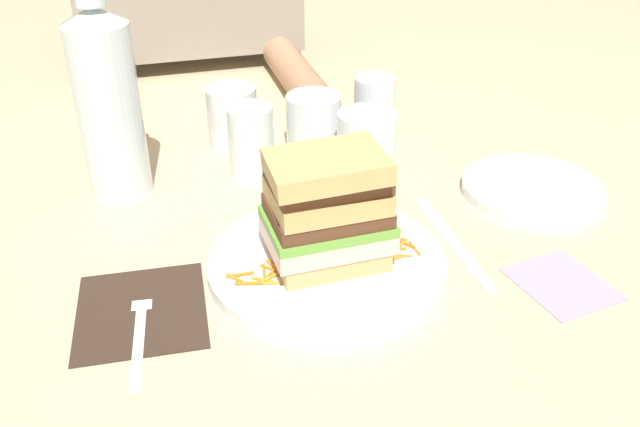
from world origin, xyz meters
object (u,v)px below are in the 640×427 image
at_px(empty_tumbler_0, 251,142).
at_px(fork, 140,322).
at_px(main_plate, 328,265).
at_px(empty_tumbler_2, 374,108).
at_px(knife, 455,243).
at_px(empty_tumbler_1, 232,116).
at_px(napkin_dark, 141,310).
at_px(empty_tumbler_3, 314,122).
at_px(juice_glass, 366,143).
at_px(napkin_pink, 562,283).
at_px(water_bottle, 108,101).
at_px(sandwich, 328,211).
at_px(side_plate, 532,189).

bearing_deg(empty_tumbler_0, fork, -120.84).
distance_m(main_plate, empty_tumbler_2, 0.35).
bearing_deg(fork, main_plate, 10.27).
bearing_deg(knife, empty_tumbler_1, 120.13).
height_order(napkin_dark, empty_tumbler_3, empty_tumbler_3).
bearing_deg(empty_tumbler_0, empty_tumbler_1, 93.89).
xyz_separation_m(main_plate, empty_tumbler_3, (0.07, 0.30, 0.03)).
bearing_deg(juice_glass, napkin_pink, -70.41).
xyz_separation_m(main_plate, empty_tumbler_0, (-0.03, 0.24, 0.04)).
bearing_deg(empty_tumbler_1, water_bottle, -148.03).
bearing_deg(water_bottle, napkin_dark, -88.09).
bearing_deg(main_plate, juice_glass, 61.22).
bearing_deg(empty_tumbler_1, sandwich, -83.26).
bearing_deg(knife, juice_glass, 99.47).
xyz_separation_m(main_plate, sandwich, (-0.00, -0.00, 0.07)).
xyz_separation_m(juice_glass, side_plate, (0.18, -0.13, -0.03)).
distance_m(knife, empty_tumbler_0, 0.30).
relative_size(empty_tumbler_0, side_plate, 0.54).
xyz_separation_m(main_plate, napkin_dark, (-0.20, -0.01, -0.01)).
height_order(knife, empty_tumbler_0, empty_tumbler_0).
xyz_separation_m(empty_tumbler_2, napkin_pink, (0.07, -0.40, -0.05)).
xyz_separation_m(empty_tumbler_0, empty_tumbler_3, (0.10, 0.06, -0.01)).
xyz_separation_m(fork, empty_tumbler_3, (0.27, 0.34, 0.04)).
bearing_deg(empty_tumbler_3, napkin_pink, -67.61).
relative_size(main_plate, fork, 1.54).
relative_size(main_plate, juice_glass, 3.16).
height_order(empty_tumbler_0, empty_tumbler_1, empty_tumbler_0).
xyz_separation_m(napkin_dark, empty_tumbler_2, (0.36, 0.32, 0.05)).
relative_size(napkin_dark, fork, 0.83).
height_order(fork, empty_tumbler_1, empty_tumbler_1).
height_order(empty_tumbler_0, napkin_pink, empty_tumbler_0).
bearing_deg(empty_tumbler_3, side_plate, -41.95).
height_order(sandwich, juice_glass, sandwich).
bearing_deg(knife, napkin_dark, -176.17).
bearing_deg(main_plate, empty_tumbler_1, 96.84).
height_order(empty_tumbler_0, empty_tumbler_2, empty_tumbler_0).
height_order(empty_tumbler_2, empty_tumbler_3, empty_tumbler_2).
xyz_separation_m(sandwich, empty_tumbler_1, (-0.04, 0.35, -0.03)).
xyz_separation_m(main_plate, empty_tumbler_2, (0.16, 0.31, 0.04)).
bearing_deg(sandwich, fork, -169.86).
bearing_deg(side_plate, main_plate, -163.42).
xyz_separation_m(fork, juice_glass, (0.32, 0.25, 0.03)).
relative_size(empty_tumbler_1, side_plate, 0.48).
xyz_separation_m(main_plate, water_bottle, (-0.21, 0.24, 0.12)).
bearing_deg(napkin_dark, empty_tumbler_2, 41.80).
relative_size(side_plate, napkin_pink, 1.83).
distance_m(main_plate, water_bottle, 0.34).
bearing_deg(empty_tumbler_2, sandwich, -117.93).
bearing_deg(sandwich, water_bottle, 129.91).
bearing_deg(empty_tumbler_1, napkin_dark, -113.29).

